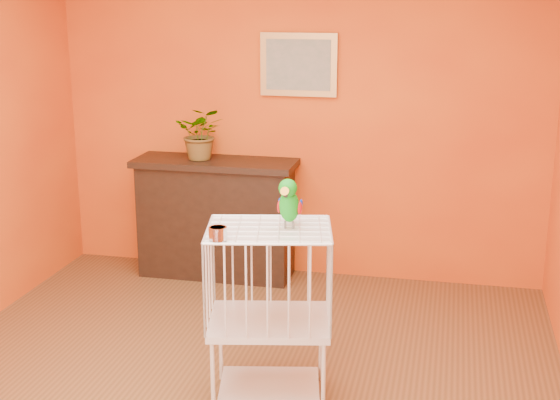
# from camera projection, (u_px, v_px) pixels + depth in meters

# --- Properties ---
(room_shell) EXTENTS (4.50, 4.50, 4.50)m
(room_shell) POSITION_uv_depth(u_px,v_px,m) (216.00, 134.00, 4.14)
(room_shell) COLOR orange
(room_shell) RESTS_ON ground
(console_cabinet) EXTENTS (1.33, 0.48, 0.99)m
(console_cabinet) POSITION_uv_depth(u_px,v_px,m) (216.00, 218.00, 6.46)
(console_cabinet) COLOR black
(console_cabinet) RESTS_ON ground
(potted_plant) EXTENTS (0.44, 0.48, 0.33)m
(potted_plant) POSITION_uv_depth(u_px,v_px,m) (202.00, 139.00, 6.33)
(potted_plant) COLOR #26722D
(potted_plant) RESTS_ON console_cabinet
(framed_picture) EXTENTS (0.62, 0.04, 0.50)m
(framed_picture) POSITION_uv_depth(u_px,v_px,m) (299.00, 65.00, 6.18)
(framed_picture) COLOR #BA8442
(framed_picture) RESTS_ON room_shell
(birdcage) EXTENTS (0.77, 0.65, 1.05)m
(birdcage) POSITION_uv_depth(u_px,v_px,m) (269.00, 313.00, 4.44)
(birdcage) COLOR silver
(birdcage) RESTS_ON ground
(feed_cup) EXTENTS (0.10, 0.10, 0.07)m
(feed_cup) POSITION_uv_depth(u_px,v_px,m) (218.00, 233.00, 4.09)
(feed_cup) COLOR silver
(feed_cup) RESTS_ON birdcage
(parrot) EXTENTS (0.14, 0.26, 0.29)m
(parrot) POSITION_uv_depth(u_px,v_px,m) (289.00, 203.00, 4.28)
(parrot) COLOR #59544C
(parrot) RESTS_ON birdcage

